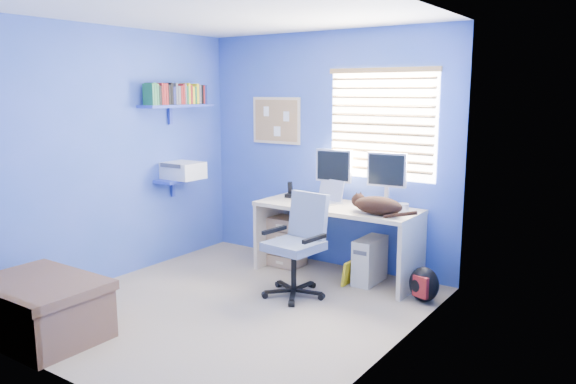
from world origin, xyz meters
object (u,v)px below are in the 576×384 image
Objects in this scene: desk at (337,241)px; cat at (378,206)px; office_chair at (297,258)px; tower_pc at (370,260)px; laptop at (323,192)px.

cat is (0.52, -0.15, 0.45)m from desk.
office_chair is (-0.04, -0.67, -0.02)m from desk.
office_chair reaches higher than cat.
tower_pc is at bearing 147.80° from cat.
laptop is 0.73m from cat.
office_chair is at bearing -121.06° from cat.
office_chair reaches higher than desk.
desk is at bearing 86.77° from office_chair.
desk reaches higher than tower_pc.
desk is at bearing 3.02° from laptop.
cat is (0.71, -0.18, -0.03)m from laptop.
laptop is at bearing 102.06° from office_chair.
cat is 1.06× the size of tower_pc.
desk is 0.52m from laptop.
office_chair is (-0.56, -0.52, -0.47)m from cat.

